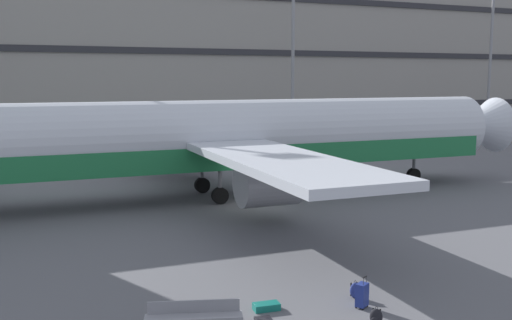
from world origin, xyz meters
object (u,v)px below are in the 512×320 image
object	(u,v)px
airliner	(226,138)
backpack_purple	(356,291)
backpack_laid_flat	(376,317)
suitcase_orange	(266,307)
suitcase_scuffed	(362,295)

from	to	relation	value
airliner	backpack_purple	world-z (taller)	airliner
airliner	backpack_laid_flat	world-z (taller)	airliner
suitcase_orange	backpack_laid_flat	size ratio (longest dim) A/B	1.60
suitcase_orange	suitcase_scuffed	bearing A→B (deg)	-18.87
suitcase_scuffed	backpack_purple	distance (m)	0.75
airliner	suitcase_orange	distance (m)	16.89
airliner	backpack_laid_flat	xyz separation A→B (m)	(-2.07, -18.08, -3.13)
suitcase_orange	backpack_purple	distance (m)	2.91
suitcase_scuffed	backpack_purple	xyz separation A→B (m)	(0.22, 0.70, -0.15)
airliner	backpack_purple	xyz separation A→B (m)	(-1.53, -16.18, -3.11)
airliner	suitcase_orange	bearing A→B (deg)	-105.51
airliner	backpack_laid_flat	bearing A→B (deg)	-96.53
suitcase_orange	airliner	bearing A→B (deg)	74.49
backpack_laid_flat	suitcase_scuffed	bearing A→B (deg)	75.28
backpack_purple	backpack_laid_flat	xyz separation A→B (m)	(-0.54, -1.90, -0.02)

